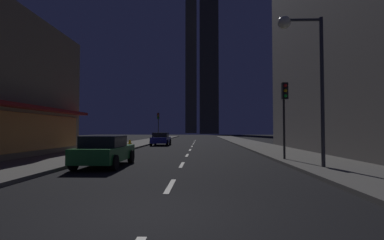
# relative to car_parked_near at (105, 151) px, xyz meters

# --- Properties ---
(ground_plane) EXTENTS (78.00, 136.00, 0.10)m
(ground_plane) POSITION_rel_car_parked_near_xyz_m (3.60, 24.30, -0.79)
(ground_plane) COLOR black
(sidewalk_right) EXTENTS (4.00, 76.00, 0.15)m
(sidewalk_right) POSITION_rel_car_parked_near_xyz_m (10.60, 24.30, -0.67)
(sidewalk_right) COLOR #605E59
(sidewalk_right) RESTS_ON ground
(sidewalk_left) EXTENTS (4.00, 76.00, 0.15)m
(sidewalk_left) POSITION_rel_car_parked_near_xyz_m (-3.40, 24.30, -0.67)
(sidewalk_left) COLOR #605E59
(sidewalk_left) RESTS_ON ground
(lane_marking_center) EXTENTS (0.16, 43.80, 0.01)m
(lane_marking_center) POSITION_rel_car_parked_near_xyz_m (3.60, 11.10, -0.73)
(lane_marking_center) COLOR silver
(lane_marking_center) RESTS_ON ground
(building_apartment_right) EXTENTS (11.00, 20.00, 20.75)m
(building_apartment_right) POSITION_rel_car_parked_near_xyz_m (18.10, 8.30, 9.64)
(building_apartment_right) COLOR slate
(building_apartment_right) RESTS_ON ground
(skyscraper_distant_tall) EXTENTS (6.40, 8.07, 78.54)m
(skyscraper_distant_tall) POSITION_rel_car_parked_near_xyz_m (-1.20, 150.67, 38.53)
(skyscraper_distant_tall) COLOR #484436
(skyscraper_distant_tall) RESTS_ON ground
(skyscraper_distant_mid) EXTENTS (8.83, 7.36, 79.08)m
(skyscraper_distant_mid) POSITION_rel_car_parked_near_xyz_m (8.36, 119.13, 38.80)
(skyscraper_distant_mid) COLOR #39362B
(skyscraper_distant_mid) RESTS_ON ground
(car_parked_near) EXTENTS (1.98, 4.24, 1.45)m
(car_parked_near) POSITION_rel_car_parked_near_xyz_m (0.00, 0.00, 0.00)
(car_parked_near) COLOR #1E722D
(car_parked_near) RESTS_ON ground
(car_parked_far) EXTENTS (1.98, 4.24, 1.45)m
(car_parked_far) POSITION_rel_car_parked_near_xyz_m (0.00, 18.44, 0.00)
(car_parked_far) COLOR navy
(car_parked_far) RESTS_ON ground
(fire_hydrant_far_left) EXTENTS (0.42, 0.30, 0.65)m
(fire_hydrant_far_left) POSITION_rel_car_parked_near_xyz_m (-2.30, 13.57, -0.29)
(fire_hydrant_far_left) COLOR gold
(fire_hydrant_far_left) RESTS_ON sidewalk_left
(traffic_light_near_right) EXTENTS (0.32, 0.48, 4.20)m
(traffic_light_near_right) POSITION_rel_car_parked_near_xyz_m (9.10, 2.20, 2.45)
(traffic_light_near_right) COLOR #2D2D2D
(traffic_light_near_right) RESTS_ON sidewalk_right
(traffic_light_far_left) EXTENTS (0.32, 0.48, 4.20)m
(traffic_light_far_left) POSITION_rel_car_parked_near_xyz_m (-1.90, 28.77, 2.45)
(traffic_light_far_left) COLOR #2D2D2D
(traffic_light_far_left) RESTS_ON sidewalk_left
(street_lamp_right) EXTENTS (1.96, 0.56, 6.58)m
(street_lamp_right) POSITION_rel_car_parked_near_xyz_m (8.98, -0.90, 4.33)
(street_lamp_right) COLOR #38383D
(street_lamp_right) RESTS_ON sidewalk_right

